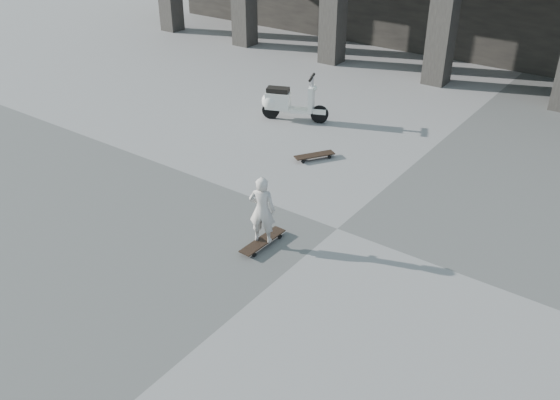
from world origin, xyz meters
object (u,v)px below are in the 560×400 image
Objects in this scene: longboard at (263,241)px; child at (262,210)px; skateboard_spare at (314,156)px; scooter at (284,102)px.

longboard is 0.83× the size of child.
skateboard_spare is at bearing -94.47° from child.
longboard is at bearing -128.47° from skateboard_spare.
child is at bearing -128.47° from skateboard_spare.
scooter is at bearing -80.99° from child.
child is (1.11, -3.32, 0.61)m from skateboard_spare.
longboard is at bearing 67.00° from child.
scooter reaches higher than longboard.
child is at bearing 1.76° from longboard.
skateboard_spare is (-1.11, 3.32, 0.00)m from longboard.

